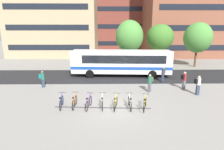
{
  "coord_description": "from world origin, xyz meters",
  "views": [
    {
      "loc": [
        -0.34,
        -11.8,
        5.29
      ],
      "look_at": [
        -0.09,
        4.25,
        1.4
      ],
      "focal_mm": 27.96,
      "sensor_mm": 36.0,
      "label": 1
    }
  ],
  "objects_px": {
    "city_bus": "(120,62)",
    "parked_bicycle_purple_2": "(89,103)",
    "commuter_teal_pack_0": "(42,78)",
    "commuter_olive_pack_1": "(150,82)",
    "street_tree_1": "(198,38)",
    "commuter_black_pack_3": "(198,84)",
    "parked_bicycle_orange_1": "(75,102)",
    "parked_bicycle_yellow_6": "(145,104)",
    "parked_bicycle_blue_0": "(61,102)",
    "commuter_black_pack_2": "(184,79)",
    "parked_bicycle_yellow_4": "(116,103)",
    "street_tree_2": "(160,37)",
    "commuter_olive_pack_4": "(163,73)",
    "parked_bicycle_white_3": "(102,103)",
    "street_tree_0": "(129,37)",
    "parked_bicycle_white_5": "(130,103)"
  },
  "relations": [
    {
      "from": "city_bus",
      "to": "commuter_black_pack_3",
      "type": "height_order",
      "value": "city_bus"
    },
    {
      "from": "commuter_teal_pack_0",
      "to": "commuter_olive_pack_1",
      "type": "distance_m",
      "value": 10.42
    },
    {
      "from": "street_tree_2",
      "to": "commuter_olive_pack_1",
      "type": "bearing_deg",
      "value": -108.15
    },
    {
      "from": "parked_bicycle_white_3",
      "to": "street_tree_2",
      "type": "distance_m",
      "value": 21.36
    },
    {
      "from": "parked_bicycle_orange_1",
      "to": "parked_bicycle_yellow_6",
      "type": "height_order",
      "value": "same"
    },
    {
      "from": "commuter_teal_pack_0",
      "to": "commuter_black_pack_2",
      "type": "xyz_separation_m",
      "value": [
        13.75,
        -0.74,
        0.02
      ]
    },
    {
      "from": "parked_bicycle_blue_0",
      "to": "commuter_olive_pack_4",
      "type": "xyz_separation_m",
      "value": [
        9.37,
        6.59,
        0.59
      ]
    },
    {
      "from": "parked_bicycle_yellow_4",
      "to": "street_tree_1",
      "type": "height_order",
      "value": "street_tree_1"
    },
    {
      "from": "parked_bicycle_purple_2",
      "to": "street_tree_2",
      "type": "distance_m",
      "value": 21.82
    },
    {
      "from": "commuter_olive_pack_1",
      "to": "commuter_olive_pack_4",
      "type": "xyz_separation_m",
      "value": [
        2.2,
        3.28,
        0.01
      ]
    },
    {
      "from": "commuter_black_pack_3",
      "to": "street_tree_1",
      "type": "xyz_separation_m",
      "value": [
        6.05,
        13.04,
        3.56
      ]
    },
    {
      "from": "parked_bicycle_blue_0",
      "to": "parked_bicycle_yellow_4",
      "type": "relative_size",
      "value": 1.01
    },
    {
      "from": "parked_bicycle_yellow_4",
      "to": "commuter_olive_pack_1",
      "type": "bearing_deg",
      "value": -32.74
    },
    {
      "from": "street_tree_1",
      "to": "commuter_black_pack_3",
      "type": "bearing_deg",
      "value": -114.9
    },
    {
      "from": "parked_bicycle_yellow_4",
      "to": "street_tree_0",
      "type": "relative_size",
      "value": 0.23
    },
    {
      "from": "parked_bicycle_white_3",
      "to": "commuter_black_pack_3",
      "type": "xyz_separation_m",
      "value": [
        8.16,
        2.56,
        0.62
      ]
    },
    {
      "from": "city_bus",
      "to": "commuter_black_pack_2",
      "type": "bearing_deg",
      "value": 140.17
    },
    {
      "from": "street_tree_1",
      "to": "parked_bicycle_white_5",
      "type": "bearing_deg",
      "value": -127.92
    },
    {
      "from": "parked_bicycle_white_3",
      "to": "commuter_olive_pack_1",
      "type": "relative_size",
      "value": 1.03
    },
    {
      "from": "city_bus",
      "to": "parked_bicycle_purple_2",
      "type": "distance_m",
      "value": 10.16
    },
    {
      "from": "city_bus",
      "to": "parked_bicycle_orange_1",
      "type": "xyz_separation_m",
      "value": [
        -3.92,
        -9.46,
        -1.39
      ]
    },
    {
      "from": "commuter_black_pack_2",
      "to": "parked_bicycle_yellow_4",
      "type": "bearing_deg",
      "value": -172.86
    },
    {
      "from": "parked_bicycle_purple_2",
      "to": "commuter_teal_pack_0",
      "type": "bearing_deg",
      "value": 54.18
    },
    {
      "from": "street_tree_2",
      "to": "parked_bicycle_yellow_4",
      "type": "bearing_deg",
      "value": -113.68
    },
    {
      "from": "parked_bicycle_white_5",
      "to": "commuter_teal_pack_0",
      "type": "height_order",
      "value": "commuter_teal_pack_0"
    },
    {
      "from": "commuter_teal_pack_0",
      "to": "street_tree_1",
      "type": "relative_size",
      "value": 0.24
    },
    {
      "from": "parked_bicycle_orange_1",
      "to": "street_tree_2",
      "type": "xyz_separation_m",
      "value": [
        11.27,
        18.64,
        4.14
      ]
    },
    {
      "from": "parked_bicycle_yellow_6",
      "to": "street_tree_0",
      "type": "distance_m",
      "value": 17.83
    },
    {
      "from": "commuter_olive_pack_1",
      "to": "commuter_black_pack_2",
      "type": "distance_m",
      "value": 3.55
    },
    {
      "from": "city_bus",
      "to": "commuter_olive_pack_1",
      "type": "bearing_deg",
      "value": 113.72
    },
    {
      "from": "parked_bicycle_white_3",
      "to": "parked_bicycle_yellow_6",
      "type": "xyz_separation_m",
      "value": [
        3.02,
        -0.3,
        0.0
      ]
    },
    {
      "from": "street_tree_2",
      "to": "commuter_black_pack_2",
      "type": "bearing_deg",
      "value": -96.22
    },
    {
      "from": "commuter_black_pack_3",
      "to": "parked_bicycle_white_3",
      "type": "bearing_deg",
      "value": -169.0
    },
    {
      "from": "parked_bicycle_white_5",
      "to": "commuter_black_pack_2",
      "type": "relative_size",
      "value": 1.01
    },
    {
      "from": "commuter_olive_pack_4",
      "to": "street_tree_2",
      "type": "distance_m",
      "value": 12.93
    },
    {
      "from": "commuter_olive_pack_1",
      "to": "commuter_olive_pack_4",
      "type": "distance_m",
      "value": 3.95
    },
    {
      "from": "commuter_black_pack_3",
      "to": "parked_bicycle_blue_0",
      "type": "bearing_deg",
      "value": -173.97
    },
    {
      "from": "city_bus",
      "to": "parked_bicycle_yellow_6",
      "type": "xyz_separation_m",
      "value": [
        1.13,
        -9.92,
        -1.39
      ]
    },
    {
      "from": "city_bus",
      "to": "parked_bicycle_yellow_4",
      "type": "distance_m",
      "value": 9.87
    },
    {
      "from": "commuter_black_pack_3",
      "to": "commuter_teal_pack_0",
      "type": "bearing_deg",
      "value": 164.02
    },
    {
      "from": "commuter_olive_pack_1",
      "to": "commuter_olive_pack_4",
      "type": "bearing_deg",
      "value": -168.53
    },
    {
      "from": "commuter_black_pack_2",
      "to": "street_tree_1",
      "type": "bearing_deg",
      "value": 34.33
    },
    {
      "from": "commuter_teal_pack_0",
      "to": "parked_bicycle_yellow_6",
      "type": "bearing_deg",
      "value": -65.5
    },
    {
      "from": "city_bus",
      "to": "street_tree_0",
      "type": "bearing_deg",
      "value": -100.97
    },
    {
      "from": "city_bus",
      "to": "parked_bicycle_blue_0",
      "type": "xyz_separation_m",
      "value": [
        -4.86,
        -9.52,
        -1.39
      ]
    },
    {
      "from": "parked_bicycle_purple_2",
      "to": "commuter_teal_pack_0",
      "type": "relative_size",
      "value": 1.02
    },
    {
      "from": "parked_bicycle_yellow_6",
      "to": "parked_bicycle_blue_0",
      "type": "bearing_deg",
      "value": 103.53
    },
    {
      "from": "parked_bicycle_blue_0",
      "to": "commuter_olive_pack_1",
      "type": "height_order",
      "value": "commuter_olive_pack_1"
    },
    {
      "from": "parked_bicycle_white_3",
      "to": "commuter_black_pack_2",
      "type": "xyz_separation_m",
      "value": [
        7.65,
        4.22,
        0.6
      ]
    },
    {
      "from": "city_bus",
      "to": "parked_bicycle_yellow_6",
      "type": "bearing_deg",
      "value": 99.79
    }
  ]
}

